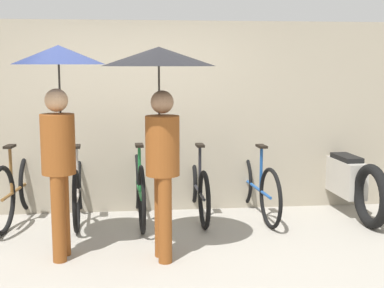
{
  "coord_description": "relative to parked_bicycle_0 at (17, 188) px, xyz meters",
  "views": [
    {
      "loc": [
        -0.04,
        -4.86,
        1.86
      ],
      "look_at": [
        0.58,
        0.83,
        1.0
      ],
      "focal_mm": 50.0,
      "sensor_mm": 36.0,
      "label": 1
    }
  ],
  "objects": [
    {
      "name": "pedestrian_center",
      "position": [
        1.64,
        -1.36,
        1.22
      ],
      "size": [
        1.08,
        1.08,
        2.02
      ],
      "rotation": [
        0.0,
        0.0,
        0.15
      ],
      "color": "brown",
      "rests_on": "ground"
    },
    {
      "name": "parked_bicycle_4",
      "position": [
        2.88,
        -0.04,
        -0.03
      ],
      "size": [
        0.44,
        1.77,
        1.04
      ],
      "rotation": [
        0.0,
        0.0,
        1.66
      ],
      "color": "black",
      "rests_on": "ground"
    },
    {
      "name": "parked_bicycle_1",
      "position": [
        0.72,
        -0.02,
        -0.03
      ],
      "size": [
        0.44,
        1.66,
        1.1
      ],
      "rotation": [
        0.0,
        0.0,
        1.62
      ],
      "color": "black",
      "rests_on": "ground"
    },
    {
      "name": "ground_plane",
      "position": [
        1.44,
        -1.51,
        -0.4
      ],
      "size": [
        30.0,
        30.0,
        0.0
      ],
      "primitive_type": "plane",
      "color": "gray"
    },
    {
      "name": "parked_bicycle_0",
      "position": [
        0.0,
        0.0,
        0.0
      ],
      "size": [
        0.44,
        1.75,
        1.09
      ],
      "rotation": [
        0.0,
        0.0,
        1.46
      ],
      "color": "black",
      "rests_on": "ground"
    },
    {
      "name": "back_wall",
      "position": [
        1.44,
        0.35,
        0.8
      ],
      "size": [
        12.03,
        0.12,
        2.39
      ],
      "color": "gray",
      "rests_on": "ground"
    },
    {
      "name": "motorcycle",
      "position": [
        4.03,
        -0.04,
        0.01
      ],
      "size": [
        0.58,
        2.07,
        0.94
      ],
      "rotation": [
        0.0,
        0.0,
        1.62
      ],
      "color": "black",
      "rests_on": "ground"
    },
    {
      "name": "parked_bicycle_3",
      "position": [
        2.16,
        -0.0,
        -0.04
      ],
      "size": [
        0.44,
        1.71,
        1.0
      ],
      "rotation": [
        0.0,
        0.0,
        1.59
      ],
      "color": "black",
      "rests_on": "ground"
    },
    {
      "name": "parked_bicycle_2",
      "position": [
        1.44,
        -0.09,
        0.0
      ],
      "size": [
        0.44,
        1.82,
        1.03
      ],
      "rotation": [
        0.0,
        0.0,
        1.62
      ],
      "color": "black",
      "rests_on": "ground"
    },
    {
      "name": "pedestrian_leading",
      "position": [
        0.69,
        -1.24,
        1.14
      ],
      "size": [
        0.88,
        0.88,
        2.03
      ],
      "rotation": [
        0.0,
        0.0,
        -0.1
      ],
      "color": "brown",
      "rests_on": "ground"
    }
  ]
}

